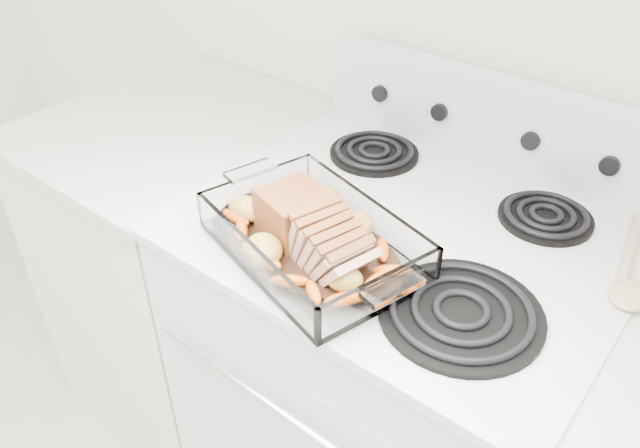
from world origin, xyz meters
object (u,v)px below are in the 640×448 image
Objects in this scene: electric_range at (393,385)px; pork_roast at (306,227)px; baking_dish at (312,244)px; counter_left at (194,271)px.

electric_range is 0.55m from pork_roast.
baking_dish is at bearing -110.88° from electric_range.
electric_range is 4.77× the size of pork_roast.
baking_dish is at bearing -17.84° from counter_left.
electric_range reaches higher than pork_roast.
electric_range reaches higher than counter_left.
pork_roast is (0.58, -0.19, 0.52)m from counter_left.
pork_roast is (-0.09, -0.19, 0.51)m from electric_range.
counter_left is 2.59× the size of baking_dish.
counter_left is 3.98× the size of pork_roast.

